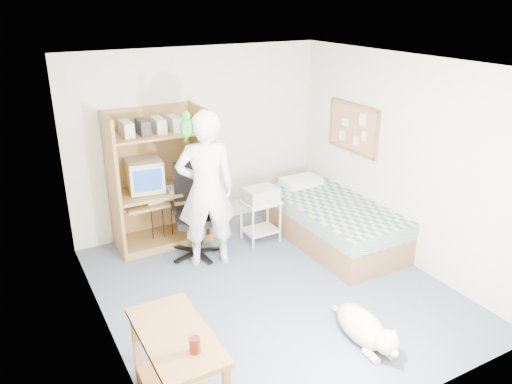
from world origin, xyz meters
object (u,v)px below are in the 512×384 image
dog (365,328)px  office_chair (195,223)px  side_desk (178,361)px  printer_cart (261,214)px  computer_hutch (158,184)px  bed (332,222)px  person (206,190)px

dog → office_chair: bearing=109.7°
side_desk → printer_cart: bearing=48.8°
side_desk → dog: (1.84, -0.05, -0.33)m
side_desk → office_chair: (1.14, 2.42, -0.08)m
computer_hutch → printer_cart: (1.18, -0.62, -0.44)m
side_desk → dog: side_desk is taller
office_chair → bed: bearing=-5.0°
bed → printer_cart: bed is taller
office_chair → person: bearing=-69.3°
bed → office_chair: bearing=160.6°
computer_hutch → office_chair: size_ratio=1.56×
person → dog: bearing=121.7°
bed → printer_cart: (-0.82, 0.51, 0.09)m
bed → side_desk: (-2.85, -1.82, 0.21)m
bed → office_chair: (-1.71, 0.60, 0.12)m
computer_hutch → person: bearing=-68.8°
side_desk → bed: bearing=32.5°
office_chair → person: person is taller
bed → office_chair: 1.82m
dog → side_desk: bearing=-177.7°
side_desk → dog: 1.87m
side_desk → office_chair: office_chair is taller
office_chair → dog: size_ratio=1.16×
computer_hutch → printer_cart: bearing=-27.5°
office_chair → person: (0.03, -0.31, 0.55)m
dog → printer_cart: 2.38m
person → printer_cart: 1.06m
side_desk → printer_cart: 3.09m
side_desk → computer_hutch: bearing=73.9°
person → office_chair: bearing=-69.3°
office_chair → printer_cart: bearing=8.2°
side_desk → office_chair: 2.68m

